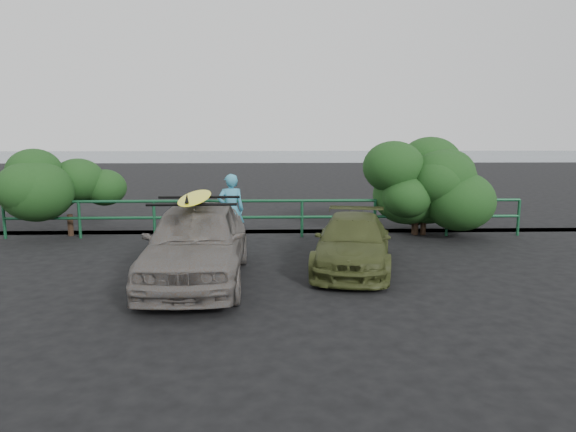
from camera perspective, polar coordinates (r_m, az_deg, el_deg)
name	(u,v)px	position (r m, az deg, el deg)	size (l,w,h in m)	color
ground	(262,294)	(9.21, -2.90, -8.61)	(80.00, 80.00, 0.00)	black
ocean	(270,154)	(68.83, -1.98, 6.88)	(200.00, 200.00, 0.00)	slate
guardrail	(265,218)	(13.96, -2.54, -0.26)	(14.00, 0.08, 1.04)	#14482A
shrub_left	(91,194)	(15.11, -21.07, 2.30)	(3.20, 2.40, 2.32)	#1B4218
shrub_right	(442,190)	(15.15, 16.76, 2.73)	(3.20, 2.40, 2.42)	#1B4218
sedan	(197,242)	(9.95, -10.10, -2.84)	(1.81, 4.49, 1.53)	#625C58
olive_vehicle	(353,242)	(10.87, 7.22, -2.92)	(1.53, 3.77, 1.09)	#3A421D
man	(231,210)	(12.93, -6.36, 0.67)	(0.66, 0.43, 1.82)	teal
roof_rack	(196,201)	(9.82, -10.23, 1.69)	(1.61, 1.12, 0.05)	black
surfboard	(195,197)	(9.81, -10.24, 2.06)	(0.53, 2.55, 0.08)	#FFFA1A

